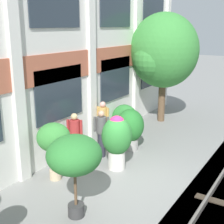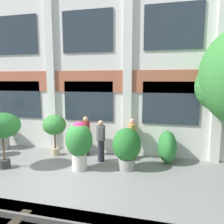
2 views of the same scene
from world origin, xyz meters
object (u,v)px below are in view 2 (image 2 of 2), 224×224
object	(u,v)px
resident_by_doorway	(101,139)
resident_watching_tracks	(86,135)
resident_near_plants	(132,137)
potted_plant_ribbed_drum	(1,134)
potted_plant_fluted_column	(127,147)
topiary_hedge	(167,147)
potted_plant_low_pan	(54,126)
potted_plant_stone_basin	(79,141)
potted_plant_terracotta_small	(2,127)

from	to	relation	value
resident_by_doorway	resident_watching_tracks	xyz separation A→B (m)	(-0.81, 0.50, 0.02)
resident_watching_tracks	resident_near_plants	world-z (taller)	resident_watching_tracks
potted_plant_ribbed_drum	resident_watching_tracks	world-z (taller)	resident_watching_tracks
potted_plant_fluted_column	topiary_hedge	world-z (taller)	potted_plant_fluted_column
potted_plant_fluted_column	potted_plant_ribbed_drum	distance (m)	6.16
potted_plant_fluted_column	topiary_hedge	bearing A→B (deg)	36.05
resident_watching_tracks	topiary_hedge	distance (m)	3.32
resident_near_plants	potted_plant_low_pan	bearing A→B (deg)	5.96
resident_by_doorway	topiary_hedge	bearing A→B (deg)	159.96
resident_near_plants	resident_watching_tracks	bearing A→B (deg)	3.28
potted_plant_stone_basin	potted_plant_ribbed_drum	distance (m)	4.68
potted_plant_ribbed_drum	potted_plant_terracotta_small	bearing A→B (deg)	-47.20
resident_watching_tracks	potted_plant_stone_basin	bearing A→B (deg)	77.66
potted_plant_low_pan	topiary_hedge	distance (m)	4.64
potted_plant_fluted_column	potted_plant_ribbed_drum	size ratio (longest dim) A/B	1.18
resident_watching_tracks	topiary_hedge	size ratio (longest dim) A/B	1.35
potted_plant_low_pan	potted_plant_stone_basin	bearing A→B (deg)	-36.45
potted_plant_stone_basin	potted_plant_terracotta_small	world-z (taller)	potted_plant_terracotta_small
resident_by_doorway	resident_near_plants	bearing A→B (deg)	179.71
resident_near_plants	topiary_hedge	distance (m)	1.42
potted_plant_low_pan	resident_by_doorway	size ratio (longest dim) A/B	1.05
potted_plant_terracotta_small	potted_plant_low_pan	bearing A→B (deg)	56.10
potted_plant_ribbed_drum	topiary_hedge	size ratio (longest dim) A/B	1.03
potted_plant_low_pan	topiary_hedge	size ratio (longest dim) A/B	1.40
potted_plant_low_pan	resident_near_plants	size ratio (longest dim) A/B	1.06
potted_plant_ribbed_drum	potted_plant_low_pan	size ratio (longest dim) A/B	0.74
resident_near_plants	potted_plant_stone_basin	bearing A→B (deg)	42.37
potted_plant_stone_basin	resident_watching_tracks	world-z (taller)	potted_plant_stone_basin
resident_by_doorway	resident_near_plants	distance (m)	1.31
potted_plant_ribbed_drum	resident_watching_tracks	distance (m)	4.18
resident_near_plants	topiary_hedge	xyz separation A→B (m)	(1.38, -0.16, -0.25)
resident_near_plants	potted_plant_ribbed_drum	bearing A→B (deg)	-0.10
potted_plant_stone_basin	resident_by_doorway	xyz separation A→B (m)	(0.52, 0.93, -0.15)
potted_plant_fluted_column	resident_near_plants	world-z (taller)	resident_near_plants
potted_plant_stone_basin	potted_plant_fluted_column	world-z (taller)	potted_plant_stone_basin
potted_plant_low_pan	resident_watching_tracks	xyz separation A→B (m)	(1.28, 0.28, -0.36)
resident_near_plants	potted_plant_terracotta_small	bearing A→B (deg)	24.03
potted_plant_terracotta_small	topiary_hedge	distance (m)	6.11
potted_plant_ribbed_drum	potted_plant_stone_basin	bearing A→B (deg)	-17.31
potted_plant_terracotta_small	resident_watching_tracks	size ratio (longest dim) A/B	1.21
topiary_hedge	resident_near_plants	bearing A→B (deg)	173.27
potted_plant_fluted_column	resident_near_plants	xyz separation A→B (m)	(0.02, 1.18, 0.04)
potted_plant_stone_basin	potted_plant_fluted_column	distance (m)	1.69
potted_plant_fluted_column	resident_by_doorway	xyz separation A→B (m)	(-1.10, 0.50, 0.05)
resident_watching_tracks	resident_near_plants	distance (m)	1.93
resident_watching_tracks	potted_plant_fluted_column	bearing A→B (deg)	128.79
potted_plant_ribbed_drum	potted_plant_low_pan	xyz separation A→B (m)	(2.89, -0.23, 0.56)
resident_by_doorway	resident_watching_tracks	distance (m)	0.95
potted_plant_ribbed_drum	potted_plant_terracotta_small	xyz separation A→B (m)	(1.77, -1.91, 0.83)
potted_plant_terracotta_small	potted_plant_fluted_column	bearing A→B (deg)	12.47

